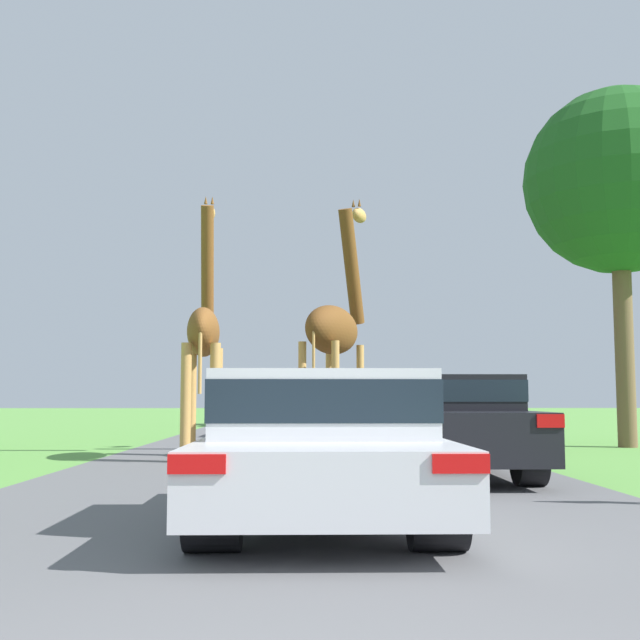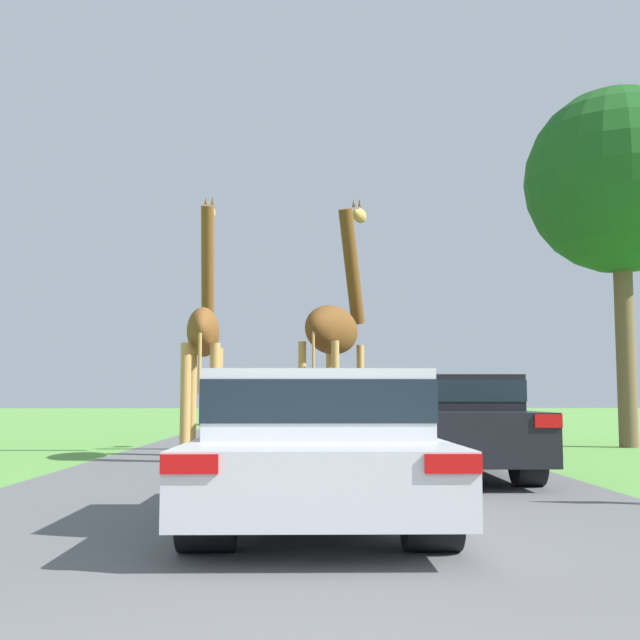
{
  "view_description": "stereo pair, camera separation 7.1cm",
  "coord_description": "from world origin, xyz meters",
  "px_view_note": "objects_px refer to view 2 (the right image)",
  "views": [
    {
      "loc": [
        -0.03,
        -1.87,
        1.09
      ],
      "look_at": [
        0.3,
        13.05,
        2.53
      ],
      "focal_mm": 45.0,
      "sensor_mm": 36.0,
      "label": 1
    },
    {
      "loc": [
        0.04,
        -1.87,
        1.09
      ],
      "look_at": [
        0.3,
        13.05,
        2.53
      ],
      "focal_mm": 45.0,
      "sensor_mm": 36.0,
      "label": 2
    }
  ],
  "objects_px": {
    "car_far_ahead": "(283,411)",
    "car_verge_right": "(452,422)",
    "giraffe_companion": "(204,335)",
    "tree_left_edge": "(619,182)",
    "car_rear_follower": "(430,415)",
    "giraffe_near_road": "(335,328)",
    "car_lead_maroon": "(317,443)",
    "car_queue_right": "(252,407)",
    "car_queue_left": "(365,407)"
  },
  "relations": [
    {
      "from": "giraffe_companion",
      "to": "car_far_ahead",
      "type": "distance_m",
      "value": 8.33
    },
    {
      "from": "giraffe_near_road",
      "to": "car_queue_right",
      "type": "distance_m",
      "value": 17.42
    },
    {
      "from": "car_queue_right",
      "to": "car_queue_left",
      "type": "xyz_separation_m",
      "value": [
        4.13,
        -5.44,
        0.05
      ]
    },
    {
      "from": "car_far_ahead",
      "to": "car_verge_right",
      "type": "distance_m",
      "value": 11.74
    },
    {
      "from": "car_verge_right",
      "to": "car_rear_follower",
      "type": "distance_m",
      "value": 6.31
    },
    {
      "from": "giraffe_near_road",
      "to": "car_queue_left",
      "type": "xyz_separation_m",
      "value": [
        1.41,
        11.68,
        -1.63
      ]
    },
    {
      "from": "giraffe_companion",
      "to": "car_rear_follower",
      "type": "height_order",
      "value": "giraffe_companion"
    },
    {
      "from": "car_queue_right",
      "to": "giraffe_companion",
      "type": "bearing_deg",
      "value": -88.98
    },
    {
      "from": "car_lead_maroon",
      "to": "giraffe_near_road",
      "type": "bearing_deg",
      "value": 86.81
    },
    {
      "from": "car_lead_maroon",
      "to": "giraffe_companion",
      "type": "bearing_deg",
      "value": 104.57
    },
    {
      "from": "car_rear_follower",
      "to": "giraffe_near_road",
      "type": "bearing_deg",
      "value": -131.64
    },
    {
      "from": "car_verge_right",
      "to": "car_far_ahead",
      "type": "bearing_deg",
      "value": 103.24
    },
    {
      "from": "giraffe_near_road",
      "to": "car_lead_maroon",
      "type": "bearing_deg",
      "value": -69.45
    },
    {
      "from": "tree_left_edge",
      "to": "giraffe_near_road",
      "type": "bearing_deg",
      "value": -159.06
    },
    {
      "from": "giraffe_near_road",
      "to": "car_verge_right",
      "type": "height_order",
      "value": "giraffe_near_road"
    },
    {
      "from": "car_lead_maroon",
      "to": "car_far_ahead",
      "type": "distance_m",
      "value": 15.64
    },
    {
      "from": "car_far_ahead",
      "to": "car_verge_right",
      "type": "xyz_separation_m",
      "value": [
        2.69,
        -11.42,
        0.04
      ]
    },
    {
      "from": "giraffe_companion",
      "to": "car_lead_maroon",
      "type": "xyz_separation_m",
      "value": [
        1.96,
        -7.53,
        -1.51
      ]
    },
    {
      "from": "car_far_ahead",
      "to": "car_lead_maroon",
      "type": "bearing_deg",
      "value": -87.26
    },
    {
      "from": "giraffe_companion",
      "to": "car_queue_left",
      "type": "height_order",
      "value": "giraffe_companion"
    },
    {
      "from": "car_queue_right",
      "to": "car_rear_follower",
      "type": "relative_size",
      "value": 1.1
    },
    {
      "from": "car_rear_follower",
      "to": "tree_left_edge",
      "type": "distance_m",
      "value": 6.8
    },
    {
      "from": "car_queue_left",
      "to": "car_far_ahead",
      "type": "bearing_deg",
      "value": -122.35
    },
    {
      "from": "giraffe_companion",
      "to": "tree_left_edge",
      "type": "relative_size",
      "value": 0.64
    },
    {
      "from": "giraffe_near_road",
      "to": "car_verge_right",
      "type": "xyz_separation_m",
      "value": [
        1.49,
        -3.85,
        -1.66
      ]
    },
    {
      "from": "car_queue_right",
      "to": "car_far_ahead",
      "type": "distance_m",
      "value": 9.67
    },
    {
      "from": "car_queue_left",
      "to": "car_rear_follower",
      "type": "distance_m",
      "value": 9.29
    },
    {
      "from": "car_queue_left",
      "to": "tree_left_edge",
      "type": "height_order",
      "value": "tree_left_edge"
    },
    {
      "from": "car_lead_maroon",
      "to": "tree_left_edge",
      "type": "bearing_deg",
      "value": 56.55
    },
    {
      "from": "giraffe_companion",
      "to": "car_lead_maroon",
      "type": "height_order",
      "value": "giraffe_companion"
    },
    {
      "from": "car_rear_follower",
      "to": "car_lead_maroon",
      "type": "bearing_deg",
      "value": -103.98
    },
    {
      "from": "giraffe_near_road",
      "to": "car_queue_right",
      "type": "bearing_deg",
      "value": 122.76
    },
    {
      "from": "car_far_ahead",
      "to": "tree_left_edge",
      "type": "height_order",
      "value": "tree_left_edge"
    },
    {
      "from": "car_queue_left",
      "to": "tree_left_edge",
      "type": "relative_size",
      "value": 0.53
    },
    {
      "from": "car_far_ahead",
      "to": "car_rear_follower",
      "type": "bearing_deg",
      "value": -56.89
    },
    {
      "from": "giraffe_near_road",
      "to": "car_rear_follower",
      "type": "relative_size",
      "value": 1.25
    },
    {
      "from": "car_rear_follower",
      "to": "tree_left_edge",
      "type": "xyz_separation_m",
      "value": [
        4.36,
        0.06,
        5.22
      ]
    },
    {
      "from": "giraffe_near_road",
      "to": "car_far_ahead",
      "type": "distance_m",
      "value": 7.85
    },
    {
      "from": "car_far_ahead",
      "to": "car_rear_follower",
      "type": "relative_size",
      "value": 1.02
    },
    {
      "from": "car_queue_right",
      "to": "car_queue_left",
      "type": "height_order",
      "value": "car_queue_left"
    },
    {
      "from": "car_verge_right",
      "to": "car_rear_follower",
      "type": "height_order",
      "value": "car_verge_right"
    },
    {
      "from": "tree_left_edge",
      "to": "car_verge_right",
      "type": "bearing_deg",
      "value": -128.39
    },
    {
      "from": "car_lead_maroon",
      "to": "tree_left_edge",
      "type": "xyz_separation_m",
      "value": [
        6.96,
        10.54,
        5.23
      ]
    },
    {
      "from": "car_lead_maroon",
      "to": "car_queue_left",
      "type": "height_order",
      "value": "car_queue_left"
    },
    {
      "from": "car_far_ahead",
      "to": "giraffe_near_road",
      "type": "bearing_deg",
      "value": -81.03
    },
    {
      "from": "giraffe_near_road",
      "to": "car_verge_right",
      "type": "bearing_deg",
      "value": -45.08
    },
    {
      "from": "car_queue_left",
      "to": "car_far_ahead",
      "type": "xyz_separation_m",
      "value": [
        -2.6,
        -4.11,
        -0.06
      ]
    },
    {
      "from": "car_queue_left",
      "to": "car_lead_maroon",
      "type": "bearing_deg",
      "value": -95.37
    },
    {
      "from": "giraffe_companion",
      "to": "car_queue_right",
      "type": "height_order",
      "value": "giraffe_companion"
    },
    {
      "from": "giraffe_near_road",
      "to": "car_queue_right",
      "type": "relative_size",
      "value": 1.14
    }
  ]
}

